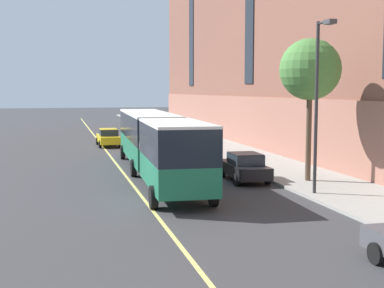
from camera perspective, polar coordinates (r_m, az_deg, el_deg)
ground_plane at (r=23.89m, az=-3.51°, el=-6.25°), size 260.00×260.00×0.00m
sidewalk at (r=29.66m, az=13.25°, el=-3.88°), size 4.96×160.00×0.15m
city_bus at (r=30.85m, az=-3.89°, el=0.35°), size 3.56×20.18×3.54m
parked_car_black_1 at (r=29.41m, az=5.61°, el=-2.44°), size 2.02×4.52×1.56m
parked_car_red_2 at (r=42.01m, az=-0.57°, el=0.06°), size 2.06×4.36×1.56m
parked_car_black_4 at (r=56.37m, az=-3.91°, el=1.51°), size 2.03×4.74×1.56m
taxi_cab at (r=48.04m, az=-8.92°, el=0.71°), size 1.96×4.74×1.56m
street_tree_mid_block at (r=28.99m, az=12.48°, el=7.70°), size 3.25×3.25×7.53m
street_lamp at (r=25.24m, az=13.37°, el=5.51°), size 0.36×1.48×7.93m
lane_centerline at (r=26.71m, az=-5.86°, el=-4.97°), size 0.16×140.00×0.01m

